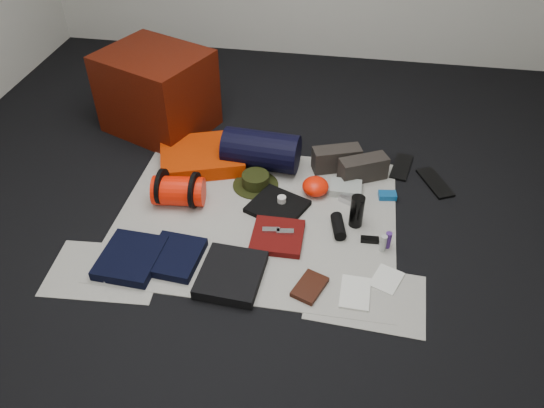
% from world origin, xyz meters
% --- Properties ---
extents(floor, '(4.50, 4.50, 0.02)m').
position_xyz_m(floor, '(0.00, 0.00, -0.01)').
color(floor, black).
rests_on(floor, ground).
extents(newspaper_mat, '(1.60, 1.30, 0.01)m').
position_xyz_m(newspaper_mat, '(0.00, 0.00, 0.00)').
color(newspaper_mat, beige).
rests_on(newspaper_mat, floor).
extents(newspaper_sheet_front_left, '(0.61, 0.44, 0.00)m').
position_xyz_m(newspaper_sheet_front_left, '(-0.70, -0.55, 0.00)').
color(newspaper_sheet_front_left, beige).
rests_on(newspaper_sheet_front_left, floor).
extents(newspaper_sheet_front_right, '(0.60, 0.43, 0.00)m').
position_xyz_m(newspaper_sheet_front_right, '(0.65, -0.50, 0.00)').
color(newspaper_sheet_front_right, beige).
rests_on(newspaper_sheet_front_right, floor).
extents(red_cabinet, '(0.84, 0.78, 0.56)m').
position_xyz_m(red_cabinet, '(-0.86, 0.86, 0.28)').
color(red_cabinet, '#4D1105').
rests_on(red_cabinet, floor).
extents(sleeping_pad, '(0.64, 0.58, 0.10)m').
position_xyz_m(sleeping_pad, '(-0.45, 0.47, 0.05)').
color(sleeping_pad, '#C73002').
rests_on(sleeping_pad, newspaper_mat).
extents(stuff_sack, '(0.32, 0.21, 0.18)m').
position_xyz_m(stuff_sack, '(-0.48, 0.05, 0.09)').
color(stuff_sack, '#FC1B04').
rests_on(stuff_sack, newspaper_mat).
extents(sack_strap_left, '(0.02, 0.22, 0.22)m').
position_xyz_m(sack_strap_left, '(-0.58, 0.05, 0.11)').
color(sack_strap_left, black).
rests_on(sack_strap_left, newspaper_mat).
extents(sack_strap_right, '(0.03, 0.22, 0.22)m').
position_xyz_m(sack_strap_right, '(-0.38, 0.05, 0.11)').
color(sack_strap_right, black).
rests_on(sack_strap_right, newspaper_mat).
extents(navy_duffel, '(0.50, 0.28, 0.25)m').
position_xyz_m(navy_duffel, '(-0.06, 0.49, 0.13)').
color(navy_duffel, black).
rests_on(navy_duffel, newspaper_mat).
extents(boonie_brim, '(0.29, 0.29, 0.01)m').
position_xyz_m(boonie_brim, '(-0.06, 0.29, 0.01)').
color(boonie_brim, black).
rests_on(boonie_brim, newspaper_mat).
extents(boonie_crown, '(0.17, 0.17, 0.07)m').
position_xyz_m(boonie_crown, '(-0.06, 0.29, 0.05)').
color(boonie_crown, black).
rests_on(boonie_crown, boonie_brim).
extents(hiking_boot_left, '(0.33, 0.21, 0.15)m').
position_xyz_m(hiking_boot_left, '(0.42, 0.55, 0.08)').
color(hiking_boot_left, '#2D2823').
rests_on(hiking_boot_left, newspaper_mat).
extents(hiking_boot_right, '(0.32, 0.24, 0.15)m').
position_xyz_m(hiking_boot_right, '(0.59, 0.47, 0.08)').
color(hiking_boot_right, '#2D2823').
rests_on(hiking_boot_right, newspaper_mat).
extents(flip_flop_left, '(0.16, 0.30, 0.02)m').
position_xyz_m(flip_flop_left, '(0.84, 0.63, 0.01)').
color(flip_flop_left, black).
rests_on(flip_flop_left, floor).
extents(flip_flop_right, '(0.23, 0.32, 0.02)m').
position_xyz_m(flip_flop_right, '(1.05, 0.50, 0.01)').
color(flip_flop_right, black).
rests_on(flip_flop_right, floor).
extents(trousers_navy_a, '(0.32, 0.36, 0.05)m').
position_xyz_m(trousers_navy_a, '(-0.59, -0.46, 0.03)').
color(trousers_navy_a, black).
rests_on(trousers_navy_a, newspaper_mat).
extents(trousers_navy_b, '(0.29, 0.32, 0.05)m').
position_xyz_m(trousers_navy_b, '(-0.36, -0.41, 0.03)').
color(trousers_navy_b, black).
rests_on(trousers_navy_b, newspaper_mat).
extents(trousers_charcoal, '(0.33, 0.37, 0.06)m').
position_xyz_m(trousers_charcoal, '(-0.04, -0.49, 0.03)').
color(trousers_charcoal, black).
rests_on(trousers_charcoal, newspaper_mat).
extents(black_tshirt, '(0.39, 0.38, 0.03)m').
position_xyz_m(black_tshirt, '(0.11, 0.09, 0.02)').
color(black_tshirt, black).
rests_on(black_tshirt, newspaper_mat).
extents(red_shirt, '(0.28, 0.28, 0.04)m').
position_xyz_m(red_shirt, '(0.15, -0.17, 0.02)').
color(red_shirt, '#530A09').
rests_on(red_shirt, newspaper_mat).
extents(orange_stuff_sack, '(0.19, 0.19, 0.11)m').
position_xyz_m(orange_stuff_sack, '(0.31, 0.27, 0.06)').
color(orange_stuff_sack, '#FC1B04').
rests_on(orange_stuff_sack, newspaper_mat).
extents(first_aid_pouch, '(0.19, 0.14, 0.05)m').
position_xyz_m(first_aid_pouch, '(0.50, 0.32, 0.03)').
color(first_aid_pouch, '#969E97').
rests_on(first_aid_pouch, newspaper_mat).
extents(water_bottle, '(0.09, 0.09, 0.20)m').
position_xyz_m(water_bottle, '(0.57, 0.03, 0.10)').
color(water_bottle, black).
rests_on(water_bottle, newspaper_mat).
extents(speaker, '(0.10, 0.19, 0.07)m').
position_xyz_m(speaker, '(0.48, -0.04, 0.04)').
color(speaker, black).
rests_on(speaker, newspaper_mat).
extents(compact_camera, '(0.11, 0.09, 0.04)m').
position_xyz_m(compact_camera, '(0.51, 0.22, 0.02)').
color(compact_camera, silver).
rests_on(compact_camera, newspaper_mat).
extents(cyan_case, '(0.12, 0.08, 0.03)m').
position_xyz_m(cyan_case, '(0.75, 0.30, 0.02)').
color(cyan_case, '#0D4A85').
rests_on(cyan_case, newspaper_mat).
extents(toiletry_purple, '(0.04, 0.04, 0.10)m').
position_xyz_m(toiletry_purple, '(0.75, -0.13, 0.06)').
color(toiletry_purple, '#472476').
rests_on(toiletry_purple, newspaper_mat).
extents(toiletry_clear, '(0.04, 0.04, 0.10)m').
position_xyz_m(toiletry_clear, '(0.72, -0.16, 0.06)').
color(toiletry_clear, '#A9AEAA').
rests_on(toiletry_clear, newspaper_mat).
extents(paperback_book, '(0.19, 0.22, 0.03)m').
position_xyz_m(paperback_book, '(0.37, -0.50, 0.02)').
color(paperback_book, black).
rests_on(paperback_book, newspaper_mat).
extents(map_booklet, '(0.15, 0.22, 0.01)m').
position_xyz_m(map_booklet, '(0.59, -0.49, 0.01)').
color(map_booklet, silver).
rests_on(map_booklet, newspaper_mat).
extents(map_printout, '(0.19, 0.21, 0.01)m').
position_xyz_m(map_printout, '(0.75, -0.37, 0.01)').
color(map_printout, silver).
rests_on(map_printout, newspaper_mat).
extents(sunglasses, '(0.10, 0.05, 0.03)m').
position_xyz_m(sunglasses, '(0.66, -0.10, 0.02)').
color(sunglasses, black).
rests_on(sunglasses, newspaper_mat).
extents(key_cluster, '(0.07, 0.07, 0.01)m').
position_xyz_m(key_cluster, '(-0.64, -0.60, 0.01)').
color(key_cluster, silver).
rests_on(key_cluster, newspaper_mat).
extents(tape_roll, '(0.05, 0.05, 0.04)m').
position_xyz_m(tape_roll, '(0.13, 0.12, 0.05)').
color(tape_roll, silver).
rests_on(tape_roll, black_tshirt).
extents(energy_bar_a, '(0.10, 0.05, 0.01)m').
position_xyz_m(energy_bar_a, '(0.11, -0.15, 0.05)').
color(energy_bar_a, silver).
rests_on(energy_bar_a, red_shirt).
extents(energy_bar_b, '(0.10, 0.05, 0.01)m').
position_xyz_m(energy_bar_b, '(0.19, -0.15, 0.05)').
color(energy_bar_b, silver).
rests_on(energy_bar_b, red_shirt).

